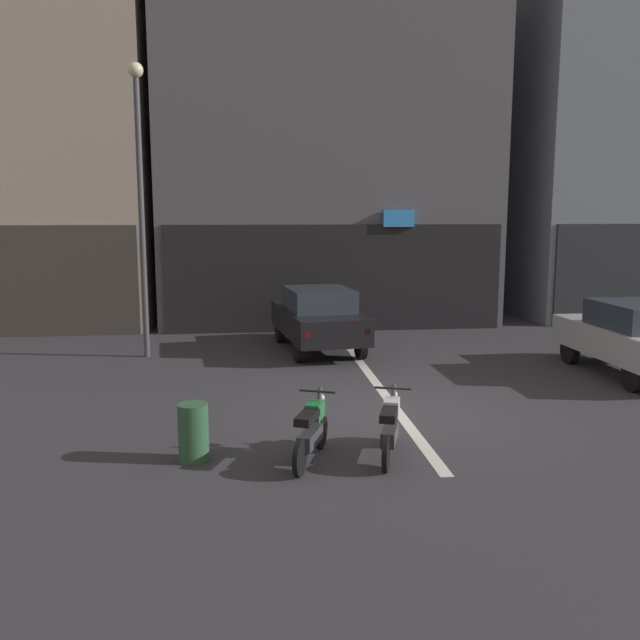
# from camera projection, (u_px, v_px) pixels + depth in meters

# --- Properties ---
(ground_plane) EXTENTS (120.00, 120.00, 0.00)m
(ground_plane) POSITION_uv_depth(u_px,v_px,m) (399.00, 413.00, 12.23)
(ground_plane) COLOR #333338
(lane_centre_line) EXTENTS (0.20, 18.00, 0.01)m
(lane_centre_line) POSITION_uv_depth(u_px,v_px,m) (349.00, 347.00, 18.11)
(lane_centre_line) COLOR silver
(lane_centre_line) RESTS_ON ground
(building_corner_left) EXTENTS (10.23, 9.60, 17.82)m
(building_corner_left) POSITION_uv_depth(u_px,v_px,m) (2.00, 51.00, 22.75)
(building_corner_left) COLOR #B2A893
(building_corner_left) RESTS_ON ground
(building_mid_block) EXTENTS (10.56, 9.67, 11.87)m
(building_mid_block) POSITION_uv_depth(u_px,v_px,m) (318.00, 145.00, 24.35)
(building_mid_block) COLOR #56565B
(building_mid_block) RESTS_ON ground
(building_far_right) EXTENTS (9.63, 9.44, 18.47)m
(building_far_right) POSITION_uv_depth(u_px,v_px,m) (629.00, 57.00, 25.06)
(building_far_right) COLOR gray
(building_far_right) RESTS_ON ground
(car_black_crossing_near) EXTENTS (2.26, 4.29, 1.64)m
(car_black_crossing_near) POSITION_uv_depth(u_px,v_px,m) (318.00, 317.00, 17.60)
(car_black_crossing_near) COLOR black
(car_black_crossing_near) RESTS_ON ground
(car_silver_parked_kerbside) EXTENTS (1.86, 4.14, 1.64)m
(car_silver_parked_kerbside) POSITION_uv_depth(u_px,v_px,m) (635.00, 336.00, 14.88)
(car_silver_parked_kerbside) COLOR black
(car_silver_parked_kerbside) RESTS_ON ground
(car_blue_down_street) EXTENTS (1.94, 4.17, 1.64)m
(car_blue_down_street) POSITION_uv_depth(u_px,v_px,m) (373.00, 284.00, 25.38)
(car_blue_down_street) COLOR black
(car_blue_down_street) RESTS_ON ground
(street_lamp) EXTENTS (0.36, 0.36, 7.03)m
(street_lamp) POSITION_uv_depth(u_px,v_px,m) (140.00, 183.00, 16.30)
(street_lamp) COLOR #47474C
(street_lamp) RESTS_ON ground
(motorcycle_green_row_leftmost) EXTENTS (0.72, 1.58, 0.98)m
(motorcycle_green_row_leftmost) POSITION_uv_depth(u_px,v_px,m) (311.00, 430.00, 9.82)
(motorcycle_green_row_leftmost) COLOR black
(motorcycle_green_row_leftmost) RESTS_ON ground
(motorcycle_white_row_left_mid) EXTENTS (0.65, 1.61, 0.98)m
(motorcycle_white_row_left_mid) POSITION_uv_depth(u_px,v_px,m) (390.00, 427.00, 9.99)
(motorcycle_white_row_left_mid) COLOR black
(motorcycle_white_row_left_mid) RESTS_ON ground
(trash_bin) EXTENTS (0.44, 0.44, 0.85)m
(trash_bin) POSITION_uv_depth(u_px,v_px,m) (193.00, 432.00, 9.84)
(trash_bin) COLOR #2D5938
(trash_bin) RESTS_ON ground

